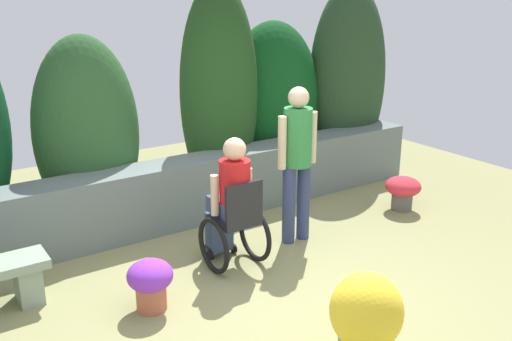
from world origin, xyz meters
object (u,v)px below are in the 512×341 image
person_in_wheelchair (232,207)px  flower_pot_purple_near (366,319)px  person_standing_companion (297,155)px  flower_pot_terracotta_by_wall (403,190)px  flower_pot_red_accent (150,281)px

person_in_wheelchair → flower_pot_purple_near: (-0.04, -1.90, -0.24)m
person_standing_companion → flower_pot_terracotta_by_wall: person_standing_companion is taller
person_standing_companion → flower_pot_terracotta_by_wall: (1.66, -0.03, -0.72)m
flower_pot_purple_near → person_standing_companion: bearing=65.6°
person_in_wheelchair → person_standing_companion: size_ratio=0.78×
person_in_wheelchair → person_standing_companion: bearing=8.0°
person_in_wheelchair → flower_pot_red_accent: size_ratio=2.88×
flower_pot_terracotta_by_wall → flower_pot_red_accent: bearing=-173.5°
flower_pot_purple_near → flower_pot_terracotta_by_wall: flower_pot_purple_near is taller
flower_pot_red_accent → flower_pot_purple_near: bearing=-57.9°
person_in_wheelchair → flower_pot_terracotta_by_wall: bearing=2.6°
flower_pot_purple_near → person_in_wheelchair: bearing=88.9°
person_in_wheelchair → flower_pot_terracotta_by_wall: (2.53, 0.09, -0.36)m
person_in_wheelchair → flower_pot_red_accent: person_in_wheelchair is taller
person_in_wheelchair → person_standing_companion: person_standing_companion is taller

